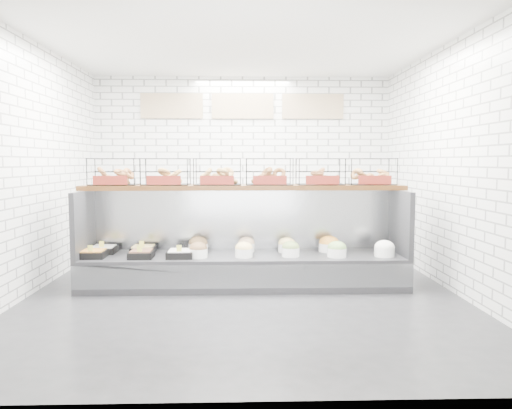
{
  "coord_description": "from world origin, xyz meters",
  "views": [
    {
      "loc": [
        -0.03,
        -5.87,
        1.56
      ],
      "look_at": [
        0.16,
        0.45,
        1.01
      ],
      "focal_mm": 35.0,
      "sensor_mm": 36.0,
      "label": 1
    }
  ],
  "objects": [
    {
      "name": "display_case",
      "position": [
        -0.0,
        0.34,
        0.33
      ],
      "size": [
        4.0,
        0.9,
        1.2
      ],
      "color": "black",
      "rests_on": "ground"
    },
    {
      "name": "room_shell",
      "position": [
        0.0,
        0.6,
        2.06
      ],
      "size": [
        5.02,
        5.51,
        3.01
      ],
      "color": "white",
      "rests_on": "ground"
    },
    {
      "name": "ground",
      "position": [
        0.0,
        0.0,
        0.0
      ],
      "size": [
        5.5,
        5.5,
        0.0
      ],
      "primitive_type": "plane",
      "color": "black",
      "rests_on": "ground"
    },
    {
      "name": "prep_counter",
      "position": [
        0.0,
        2.43,
        0.47
      ],
      "size": [
        4.0,
        0.6,
        1.2
      ],
      "color": "#93969B",
      "rests_on": "ground"
    },
    {
      "name": "bagel_shelf",
      "position": [
        -0.0,
        0.52,
        1.38
      ],
      "size": [
        4.1,
        0.5,
        0.4
      ],
      "color": "#3A1F0C",
      "rests_on": "display_case"
    }
  ]
}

